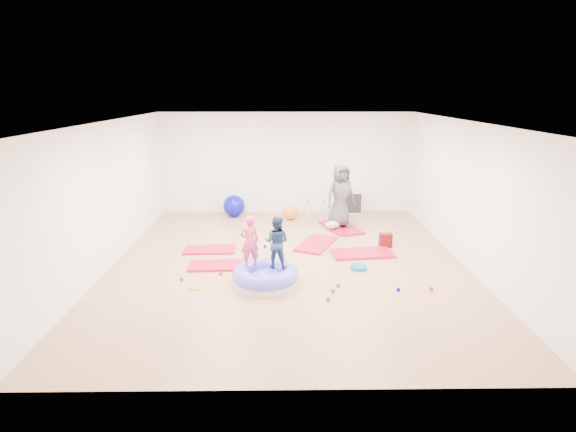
{
  "coord_description": "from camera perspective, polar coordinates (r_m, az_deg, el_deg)",
  "views": [
    {
      "loc": [
        -0.12,
        -8.48,
        3.36
      ],
      "look_at": [
        0.0,
        0.3,
        0.9
      ],
      "focal_mm": 28.0,
      "sensor_mm": 36.0,
      "label": 1
    }
  ],
  "objects": [
    {
      "name": "gym_mat_right",
      "position": [
        9.68,
        9.41,
        -4.7
      ],
      "size": [
        1.34,
        0.78,
        0.05
      ],
      "primitive_type": "cube",
      "rotation": [
        0.0,
        0.0,
        0.11
      ],
      "color": "#C62341",
      "rests_on": "ground"
    },
    {
      "name": "exercise_ball_blue",
      "position": [
        12.43,
        -6.87,
        1.29
      ],
      "size": [
        0.6,
        0.6,
        0.6
      ],
      "primitive_type": "sphere",
      "color": "#0808B0",
      "rests_on": "ground"
    },
    {
      "name": "balance_disc",
      "position": [
        8.91,
        8.96,
        -6.45
      ],
      "size": [
        0.32,
        0.32,
        0.07
      ],
      "primitive_type": "cylinder",
      "color": "#0A6284",
      "rests_on": "ground"
    },
    {
      "name": "infant_play_gym",
      "position": [
        12.21,
        3.56,
        1.23
      ],
      "size": [
        0.64,
        0.6,
        0.49
      ],
      "rotation": [
        0.0,
        0.0,
        0.37
      ],
      "color": "silver",
      "rests_on": "ground"
    },
    {
      "name": "gym_mat_center_back",
      "position": [
        10.15,
        3.58,
        -3.56
      ],
      "size": [
        1.07,
        1.38,
        0.05
      ],
      "primitive_type": "cube",
      "rotation": [
        0.0,
        0.0,
        1.15
      ],
      "color": "#C62341",
      "rests_on": "ground"
    },
    {
      "name": "inflatable_cushion",
      "position": [
        8.12,
        -2.88,
        -7.69
      ],
      "size": [
        1.19,
        1.19,
        0.37
      ],
      "rotation": [
        0.0,
        0.0,
        -0.09
      ],
      "color": "silver",
      "rests_on": "ground"
    },
    {
      "name": "ball_pit_balls",
      "position": [
        8.54,
        0.63,
        -7.24
      ],
      "size": [
        4.51,
        2.91,
        0.07
      ],
      "color": "#0808B0",
      "rests_on": "ground"
    },
    {
      "name": "child_navy",
      "position": [
        7.94,
        -1.47,
        -3.01
      ],
      "size": [
        0.55,
        0.48,
        0.95
      ],
      "primitive_type": "imported",
      "rotation": [
        0.0,
        0.0,
        2.85
      ],
      "color": "navy",
      "rests_on": "inflatable_cushion"
    },
    {
      "name": "exercise_ball_orange",
      "position": [
        12.08,
        0.3,
        0.51
      ],
      "size": [
        0.41,
        0.41,
        0.41
      ],
      "primitive_type": "sphere",
      "color": "orange",
      "rests_on": "ground"
    },
    {
      "name": "cube_shelf",
      "position": [
        12.79,
        7.96,
        1.74
      ],
      "size": [
        0.64,
        0.32,
        0.64
      ],
      "color": "silver",
      "rests_on": "ground"
    },
    {
      "name": "child_pink",
      "position": [
        7.99,
        -4.9,
        -2.92
      ],
      "size": [
        0.41,
        0.34,
        0.96
      ],
      "primitive_type": "imported",
      "rotation": [
        0.0,
        0.0,
        3.51
      ],
      "color": "#E64167",
      "rests_on": "inflatable_cushion"
    },
    {
      "name": "room",
      "position": [
        8.7,
        0.03,
        2.64
      ],
      "size": [
        7.01,
        8.01,
        2.81
      ],
      "color": "#A87856",
      "rests_on": "ground"
    },
    {
      "name": "gym_mat_mid_left",
      "position": [
        9.93,
        -9.93,
        -4.22
      ],
      "size": [
        1.12,
        0.58,
        0.05
      ],
      "primitive_type": "cube",
      "rotation": [
        0.0,
        0.0,
        0.03
      ],
      "color": "#C62341",
      "rests_on": "ground"
    },
    {
      "name": "infant",
      "position": [
        11.14,
        5.65,
        -1.14
      ],
      "size": [
        0.33,
        0.34,
        0.2
      ],
      "color": "#B0D6F2",
      "rests_on": "gym_mat_rear_right"
    },
    {
      "name": "adult_caregiver",
      "position": [
        11.24,
        6.7,
        2.6
      ],
      "size": [
        0.9,
        0.74,
        1.57
      ],
      "primitive_type": "imported",
      "rotation": [
        0.0,
        0.0,
        0.36
      ],
      "color": "#454545",
      "rests_on": "gym_mat_rear_right"
    },
    {
      "name": "gym_mat_rear_right",
      "position": [
        11.42,
        6.71,
        -1.43
      ],
      "size": [
        1.06,
        1.48,
        0.06
      ],
      "primitive_type": "cube",
      "rotation": [
        0.0,
        0.0,
        1.9
      ],
      "color": "#C62341",
      "rests_on": "ground"
    },
    {
      "name": "yellow_toy",
      "position": [
        8.15,
        -11.75,
        -8.93
      ],
      "size": [
        0.19,
        0.19,
        0.03
      ],
      "primitive_type": "cylinder",
      "color": "gold",
      "rests_on": "ground"
    },
    {
      "name": "backpack",
      "position": [
        10.2,
        12.28,
        -3.03
      ],
      "size": [
        0.28,
        0.19,
        0.31
      ],
      "primitive_type": "cube",
      "rotation": [
        0.0,
        0.0,
        0.08
      ],
      "color": "#A91015",
      "rests_on": "ground"
    },
    {
      "name": "gym_mat_front_left",
      "position": [
        9.03,
        -8.88,
        -6.21
      ],
      "size": [
        1.16,
        0.62,
        0.05
      ],
      "primitive_type": "cube",
      "rotation": [
        0.0,
        0.0,
        0.04
      ],
      "color": "#C62341",
      "rests_on": "ground"
    }
  ]
}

